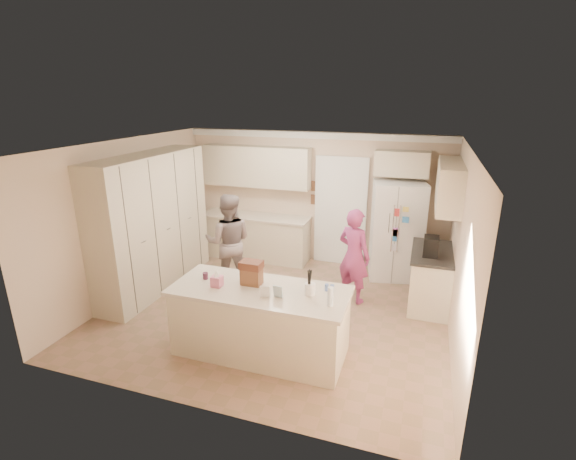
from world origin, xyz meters
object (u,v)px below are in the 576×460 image
(coffee_maker, at_px, (431,246))
(dollhouse_body, at_px, (252,276))
(utensil_crock, at_px, (310,289))
(island_base, at_px, (260,322))
(tissue_box, at_px, (217,281))
(refrigerator, at_px, (397,231))
(teen_girl, at_px, (354,256))
(teen_boy, at_px, (229,242))

(coffee_maker, height_order, dollhouse_body, coffee_maker)
(utensil_crock, xyz_separation_m, dollhouse_body, (-0.80, 0.05, 0.04))
(coffee_maker, relative_size, utensil_crock, 2.00)
(island_base, relative_size, tissue_box, 15.71)
(refrigerator, relative_size, teen_girl, 1.14)
(island_base, distance_m, dollhouse_body, 0.62)
(island_base, xyz_separation_m, utensil_crock, (0.65, 0.05, 0.56))
(utensil_crock, relative_size, teen_boy, 0.09)
(teen_girl, bearing_deg, coffee_maker, -152.85)
(refrigerator, xyz_separation_m, utensil_crock, (-0.82, -2.99, 0.10))
(refrigerator, distance_m, dollhouse_body, 3.36)
(refrigerator, bearing_deg, tissue_box, -133.77)
(utensil_crock, bearing_deg, teen_boy, 139.61)
(teen_boy, bearing_deg, tissue_box, 92.20)
(dollhouse_body, height_order, teen_girl, teen_girl)
(coffee_maker, xyz_separation_m, dollhouse_body, (-2.20, -1.80, -0.03))
(coffee_maker, bearing_deg, utensil_crock, -127.12)
(refrigerator, xyz_separation_m, dollhouse_body, (-1.62, -2.94, 0.14))
(island_base, relative_size, teen_boy, 1.30)
(dollhouse_body, height_order, teen_boy, teen_boy)
(utensil_crock, bearing_deg, teen_girl, 82.29)
(refrigerator, distance_m, teen_girl, 1.33)
(dollhouse_body, bearing_deg, tissue_box, -153.43)
(island_base, distance_m, tissue_box, 0.79)
(island_base, xyz_separation_m, teen_girl, (0.89, 1.84, 0.35))
(refrigerator, xyz_separation_m, teen_girl, (-0.57, -1.19, -0.11))
(island_base, bearing_deg, teen_girl, 64.16)
(coffee_maker, distance_m, tissue_box, 3.28)
(tissue_box, relative_size, dollhouse_body, 0.54)
(refrigerator, distance_m, teen_boy, 3.04)
(coffee_maker, distance_m, teen_boy, 3.32)
(coffee_maker, height_order, utensil_crock, coffee_maker)
(utensil_crock, distance_m, teen_girl, 1.82)
(tissue_box, bearing_deg, dollhouse_body, 26.57)
(teen_boy, relative_size, teen_girl, 1.07)
(utensil_crock, distance_m, teen_boy, 2.50)
(island_base, height_order, teen_boy, teen_boy)
(coffee_maker, height_order, teen_boy, teen_boy)
(tissue_box, distance_m, teen_boy, 1.91)
(refrigerator, xyz_separation_m, coffee_maker, (0.58, -1.14, 0.17))
(coffee_maker, height_order, island_base, coffee_maker)
(coffee_maker, relative_size, tissue_box, 2.14)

